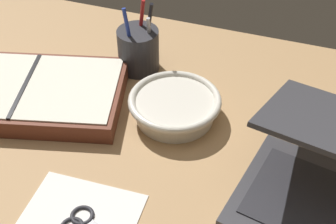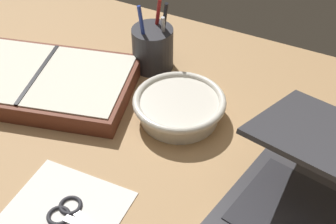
{
  "view_description": "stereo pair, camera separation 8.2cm",
  "coord_description": "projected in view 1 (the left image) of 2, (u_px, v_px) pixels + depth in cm",
  "views": [
    {
      "loc": [
        20.66,
        -49.55,
        63.62
      ],
      "look_at": [
        0.17,
        8.59,
        9.0
      ],
      "focal_mm": 50.0,
      "sensor_mm": 36.0,
      "label": 1
    },
    {
      "loc": [
        28.22,
        -46.3,
        63.62
      ],
      "look_at": [
        0.17,
        8.59,
        9.0
      ],
      "focal_mm": 50.0,
      "sensor_mm": 36.0,
      "label": 2
    }
  ],
  "objects": [
    {
      "name": "bowl",
      "position": [
        175.0,
        106.0,
        0.9
      ],
      "size": [
        17.98,
        17.98,
        4.87
      ],
      "color": "silver",
      "rests_on": "desk_top"
    },
    {
      "name": "pen_cup",
      "position": [
        139.0,
        49.0,
        1.01
      ],
      "size": [
        8.93,
        8.93,
        16.26
      ],
      "color": "#28282D",
      "rests_on": "desk_top"
    },
    {
      "name": "desk_top",
      "position": [
        151.0,
        177.0,
        0.82
      ],
      "size": [
        140.0,
        100.0,
        2.0
      ],
      "primitive_type": "cube",
      "color": "tan",
      "rests_on": "ground"
    },
    {
      "name": "planner",
      "position": [
        27.0,
        93.0,
        0.94
      ],
      "size": [
        42.8,
        31.58,
        4.29
      ],
      "rotation": [
        0.0,
        0.0,
        0.26
      ],
      "color": "brown",
      "rests_on": "desk_top"
    }
  ]
}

